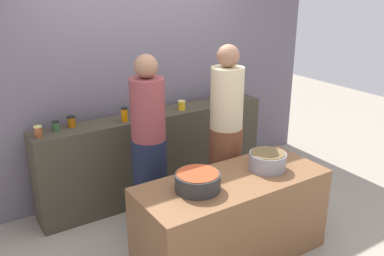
# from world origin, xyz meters

# --- Properties ---
(ground) EXTENTS (12.00, 12.00, 0.00)m
(ground) POSITION_xyz_m (0.00, 0.00, 0.00)
(ground) COLOR gray
(storefront_wall) EXTENTS (4.80, 0.12, 3.00)m
(storefront_wall) POSITION_xyz_m (0.00, 1.45, 1.50)
(storefront_wall) COLOR slate
(storefront_wall) RESTS_ON ground
(display_shelf) EXTENTS (2.70, 0.36, 0.99)m
(display_shelf) POSITION_xyz_m (0.00, 1.10, 0.50)
(display_shelf) COLOR #3E392B
(display_shelf) RESTS_ON ground
(prep_table) EXTENTS (1.70, 0.70, 0.78)m
(prep_table) POSITION_xyz_m (0.00, -0.30, 0.39)
(prep_table) COLOR brown
(prep_table) RESTS_ON ground
(preserve_jar_0) EXTENTS (0.07, 0.07, 0.11)m
(preserve_jar_0) POSITION_xyz_m (-1.26, 1.06, 1.05)
(preserve_jar_0) COLOR brown
(preserve_jar_0) RESTS_ON display_shelf
(preserve_jar_1) EXTENTS (0.07, 0.07, 0.10)m
(preserve_jar_1) POSITION_xyz_m (-1.07, 1.14, 1.04)
(preserve_jar_1) COLOR #30592F
(preserve_jar_1) RESTS_ON display_shelf
(preserve_jar_2) EXTENTS (0.08, 0.08, 0.11)m
(preserve_jar_2) POSITION_xyz_m (-0.91, 1.17, 1.05)
(preserve_jar_2) COLOR #994F0B
(preserve_jar_2) RESTS_ON display_shelf
(preserve_jar_3) EXTENTS (0.07, 0.07, 0.15)m
(preserve_jar_3) POSITION_xyz_m (-0.39, 1.04, 1.07)
(preserve_jar_3) COLOR orange
(preserve_jar_3) RESTS_ON display_shelf
(preserve_jar_4) EXTENTS (0.09, 0.09, 0.11)m
(preserve_jar_4) POSITION_xyz_m (-0.20, 1.06, 1.05)
(preserve_jar_4) COLOR #4A1449
(preserve_jar_4) RESTS_ON display_shelf
(preserve_jar_5) EXTENTS (0.08, 0.08, 0.10)m
(preserve_jar_5) POSITION_xyz_m (0.32, 1.06, 1.04)
(preserve_jar_5) COLOR gold
(preserve_jar_5) RESTS_ON display_shelf
(preserve_jar_6) EXTENTS (0.07, 0.07, 0.13)m
(preserve_jar_6) POSITION_xyz_m (0.91, 1.09, 1.06)
(preserve_jar_6) COLOR olive
(preserve_jar_6) RESTS_ON display_shelf
(preserve_jar_7) EXTENTS (0.07, 0.07, 0.11)m
(preserve_jar_7) POSITION_xyz_m (1.19, 1.13, 1.05)
(preserve_jar_7) COLOR brown
(preserve_jar_7) RESTS_ON display_shelf
(cooking_pot_left) EXTENTS (0.37, 0.37, 0.15)m
(cooking_pot_left) POSITION_xyz_m (-0.36, -0.29, 0.86)
(cooking_pot_left) COLOR #2D2D2D
(cooking_pot_left) RESTS_ON prep_table
(cooking_pot_center) EXTENTS (0.33, 0.33, 0.16)m
(cooking_pot_center) POSITION_xyz_m (0.38, -0.30, 0.86)
(cooking_pot_center) COLOR gray
(cooking_pot_center) RESTS_ON prep_table
(cook_with_tongs) EXTENTS (0.34, 0.34, 1.77)m
(cook_with_tongs) POSITION_xyz_m (-0.38, 0.52, 0.81)
(cook_with_tongs) COLOR #1A2036
(cook_with_tongs) RESTS_ON ground
(cook_in_cap) EXTENTS (0.34, 0.34, 1.82)m
(cook_in_cap) POSITION_xyz_m (0.38, 0.31, 0.84)
(cook_in_cap) COLOR brown
(cook_in_cap) RESTS_ON ground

